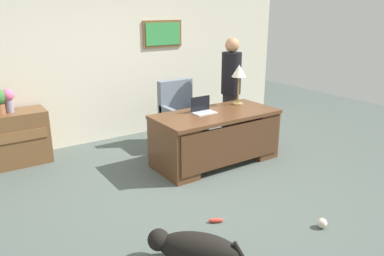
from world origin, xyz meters
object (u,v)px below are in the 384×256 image
laptop (203,109)px  desk_lamp (239,73)px  person_standing (231,89)px  desk (217,136)px  dog_lying (194,248)px  vase_with_flowers (8,98)px  dog_toy_ball (322,223)px  armchair (181,117)px  dog_toy_plush (216,220)px

laptop → desk_lamp: 0.84m
person_standing → laptop: person_standing is taller
desk → person_standing: size_ratio=1.04×
desk → person_standing: bearing=39.4°
desk → desk_lamp: bearing=20.8°
dog_lying → desk_lamp: size_ratio=1.22×
vase_with_flowers → dog_toy_ball: (2.29, -3.57, -0.93)m
person_standing → dog_lying: size_ratio=2.32×
armchair → dog_toy_ball: size_ratio=10.21×
laptop → dog_toy_ball: (0.01, -2.12, -0.75)m
desk_lamp → dog_lying: bearing=-137.7°
person_standing → vase_with_flowers: person_standing is taller
armchair → dog_toy_ball: (-0.11, -2.90, -0.43)m
laptop → person_standing: bearing=28.0°
armchair → dog_lying: size_ratio=1.43×
dog_toy_ball → dog_toy_plush: dog_toy_ball is taller
person_standing → dog_toy_plush: size_ratio=10.68×
desk → dog_toy_plush: (-1.00, -1.30, -0.38)m
desk → desk_lamp: (0.57, 0.21, 0.82)m
dog_lying → desk_lamp: (2.13, 1.94, 1.08)m
laptop → dog_toy_ball: bearing=-89.7°
armchair → dog_toy_plush: (-0.96, -2.21, -0.45)m
person_standing → desk_lamp: bearing=-114.9°
dog_lying → dog_toy_ball: bearing=-10.7°
dog_lying → laptop: bearing=52.9°
desk → dog_lying: 2.34m
desk → dog_toy_ball: 2.03m
dog_lying → dog_toy_plush: bearing=36.7°
laptop → desk_lamp: bearing=6.4°
dog_toy_plush → desk_lamp: bearing=44.2°
vase_with_flowers → desk: bearing=-32.9°
laptop → vase_with_flowers: vase_with_flowers is taller
person_standing → dog_toy_ball: size_ratio=16.58×
person_standing → vase_with_flowers: bearing=163.3°
person_standing → dog_toy_plush: (-1.75, -1.92, -0.87)m
desk → desk_lamp: size_ratio=2.94×
desk → laptop: 0.45m
person_standing → laptop: bearing=-152.0°
dog_toy_plush → dog_lying: bearing=-143.3°
laptop → vase_with_flowers: 2.70m
dog_lying → armchair: bearing=59.9°
dog_toy_ball → vase_with_flowers: bearing=122.7°
armchair → dog_lying: armchair is taller
armchair → laptop: bearing=-99.1°
person_standing → vase_with_flowers: 3.33m
dog_toy_ball → dog_toy_plush: bearing=141.0°
dog_lying → vase_with_flowers: vase_with_flowers is taller
dog_lying → dog_toy_plush: dog_lying is taller
dog_lying → laptop: 2.42m
vase_with_flowers → dog_toy_plush: (1.44, -2.88, -0.95)m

